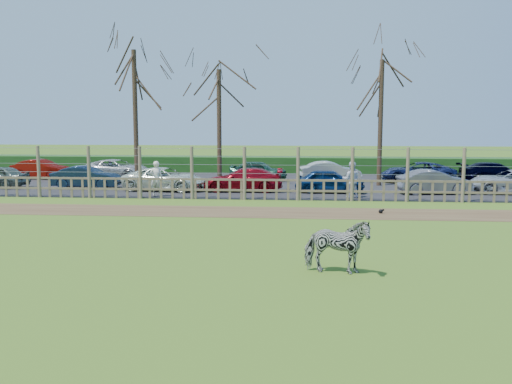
# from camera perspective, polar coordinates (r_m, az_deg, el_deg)

# --- Properties ---
(ground) EXTENTS (120.00, 120.00, 0.00)m
(ground) POSITION_cam_1_polar(r_m,az_deg,el_deg) (19.03, -3.64, -4.23)
(ground) COLOR olive
(ground) RESTS_ON ground
(dirt_strip) EXTENTS (34.00, 2.80, 0.01)m
(dirt_strip) POSITION_cam_1_polar(r_m,az_deg,el_deg) (23.41, -2.03, -2.00)
(dirt_strip) COLOR brown
(dirt_strip) RESTS_ON ground
(asphalt) EXTENTS (44.00, 13.00, 0.04)m
(asphalt) POSITION_cam_1_polar(r_m,az_deg,el_deg) (33.26, 0.01, 0.86)
(asphalt) COLOR #232326
(asphalt) RESTS_ON ground
(hedge) EXTENTS (46.00, 2.00, 1.10)m
(hedge) POSITION_cam_1_polar(r_m,az_deg,el_deg) (40.16, 0.85, 2.76)
(hedge) COLOR #1E4716
(hedge) RESTS_ON ground
(fence) EXTENTS (30.16, 0.16, 2.50)m
(fence) POSITION_cam_1_polar(r_m,az_deg,el_deg) (26.75, -1.15, 0.92)
(fence) COLOR brown
(fence) RESTS_ON ground
(tree_left) EXTENTS (4.80, 4.80, 7.88)m
(tree_left) POSITION_cam_1_polar(r_m,az_deg,el_deg) (32.33, -12.05, 10.44)
(tree_left) COLOR #3D2B1E
(tree_left) RESTS_ON ground
(tree_mid) EXTENTS (4.80, 4.80, 6.83)m
(tree_mid) POSITION_cam_1_polar(r_m,az_deg,el_deg) (32.29, -3.72, 9.26)
(tree_mid) COLOR #3D2B1E
(tree_mid) RESTS_ON ground
(tree_right) EXTENTS (4.80, 4.80, 7.35)m
(tree_right) POSITION_cam_1_polar(r_m,az_deg,el_deg) (32.73, 12.42, 9.73)
(tree_right) COLOR #3D2B1E
(tree_right) RESTS_ON ground
(zebra) EXTENTS (1.73, 0.96, 1.39)m
(zebra) POSITION_cam_1_polar(r_m,az_deg,el_deg) (14.28, 8.08, -5.39)
(zebra) COLOR gray
(zebra) RESTS_ON ground
(visitor_a) EXTENTS (0.67, 0.48, 1.72)m
(visitor_a) POSITION_cam_1_polar(r_m,az_deg,el_deg) (28.05, -9.93, 1.32)
(visitor_a) COLOR silver
(visitor_a) RESTS_ON asphalt
(visitor_b) EXTENTS (0.90, 0.74, 1.72)m
(visitor_b) POSITION_cam_1_polar(r_m,az_deg,el_deg) (27.54, 9.50, 1.22)
(visitor_b) COLOR silver
(visitor_b) RESTS_ON asphalt
(crow) EXTENTS (0.23, 0.17, 0.19)m
(crow) POSITION_cam_1_polar(r_m,az_deg,el_deg) (23.57, 12.39, -1.88)
(crow) COLOR black
(crow) RESTS_ON ground
(car_1) EXTENTS (3.68, 1.38, 1.20)m
(car_1) POSITION_cam_1_polar(r_m,az_deg,el_deg) (32.17, -16.62, 1.43)
(car_1) COLOR #13253A
(car_1) RESTS_ON asphalt
(car_2) EXTENTS (4.51, 2.45, 1.20)m
(car_2) POSITION_cam_1_polar(r_m,az_deg,el_deg) (30.34, -9.15, 1.30)
(car_2) COLOR silver
(car_2) RESTS_ON asphalt
(car_3) EXTENTS (4.19, 1.83, 1.20)m
(car_3) POSITION_cam_1_polar(r_m,az_deg,el_deg) (29.61, -1.31, 1.24)
(car_3) COLOR maroon
(car_3) RESTS_ON asphalt
(car_4) EXTENTS (3.58, 1.57, 1.20)m
(car_4) POSITION_cam_1_polar(r_m,az_deg,el_deg) (29.30, 7.40, 1.12)
(car_4) COLOR #092351
(car_4) RESTS_ON asphalt
(car_5) EXTENTS (3.76, 1.68, 1.20)m
(car_5) POSITION_cam_1_polar(r_m,az_deg,el_deg) (29.98, 17.38, 0.98)
(car_5) COLOR slate
(car_5) RESTS_ON asphalt
(car_6) EXTENTS (4.51, 2.45, 1.20)m
(car_6) POSITION_cam_1_polar(r_m,az_deg,el_deg) (31.50, 24.22, 0.96)
(car_6) COLOR #B5B8BE
(car_6) RESTS_ON asphalt
(car_7) EXTENTS (3.77, 1.71, 1.20)m
(car_7) POSITION_cam_1_polar(r_m,az_deg,el_deg) (38.08, -20.67, 2.15)
(car_7) COLOR maroon
(car_7) RESTS_ON asphalt
(car_8) EXTENTS (4.54, 2.53, 1.20)m
(car_8) POSITION_cam_1_polar(r_m,az_deg,el_deg) (36.78, -13.80, 2.25)
(car_8) COLOR beige
(car_8) RESTS_ON asphalt
(car_10) EXTENTS (3.67, 1.82, 1.20)m
(car_10) POSITION_cam_1_polar(r_m,az_deg,el_deg) (34.80, 0.23, 2.18)
(car_10) COLOR #1F4C38
(car_10) RESTS_ON asphalt
(car_11) EXTENTS (3.77, 1.70, 1.20)m
(car_11) POSITION_cam_1_polar(r_m,az_deg,el_deg) (34.33, 7.43, 2.04)
(car_11) COLOR beige
(car_11) RESTS_ON asphalt
(car_12) EXTENTS (4.40, 2.17, 1.20)m
(car_12) POSITION_cam_1_polar(r_m,az_deg,el_deg) (34.97, 15.86, 1.92)
(car_12) COLOR #151E49
(car_12) RESTS_ON asphalt
(car_13) EXTENTS (4.22, 1.91, 1.20)m
(car_13) POSITION_cam_1_polar(r_m,az_deg,el_deg) (36.04, 22.78, 1.78)
(car_13) COLOR black
(car_13) RESTS_ON asphalt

